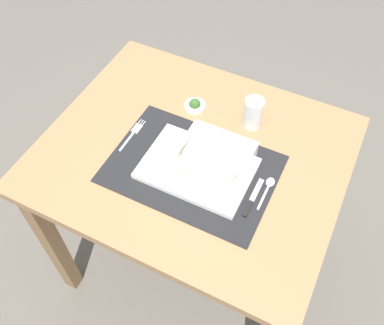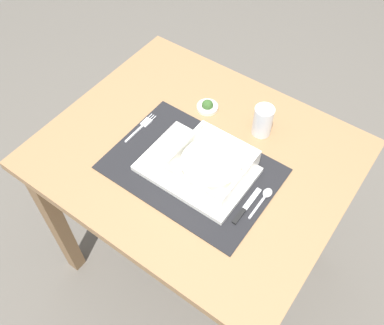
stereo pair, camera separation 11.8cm
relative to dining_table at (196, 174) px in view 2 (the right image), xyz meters
The scene contains 10 objects.
ground_plane 0.60m from the dining_table, ahead, with size 6.00×6.00×0.00m, color #59544C.
dining_table is the anchor object (origin of this frame).
placemat 0.13m from the dining_table, 66.05° to the right, with size 0.47×0.33×0.00m, color black.
serving_plate 0.14m from the dining_table, 53.80° to the right, with size 0.30×0.21×0.02m, color white.
porridge_bowl 0.17m from the dining_table, 27.37° to the right, with size 0.19×0.19×0.05m.
fork 0.22m from the dining_table, behind, with size 0.02×0.14×0.00m.
spoon 0.27m from the dining_table, ahead, with size 0.02×0.11×0.01m.
butter_knife 0.26m from the dining_table, 21.03° to the right, with size 0.01×0.13×0.01m.
drinking_glass 0.26m from the dining_table, 57.29° to the left, with size 0.06×0.06×0.10m.
condiment_saucer 0.21m from the dining_table, 114.35° to the left, with size 0.07×0.07×0.04m.
Camera 2 is at (0.44, -0.64, 1.68)m, focal length 39.87 mm.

